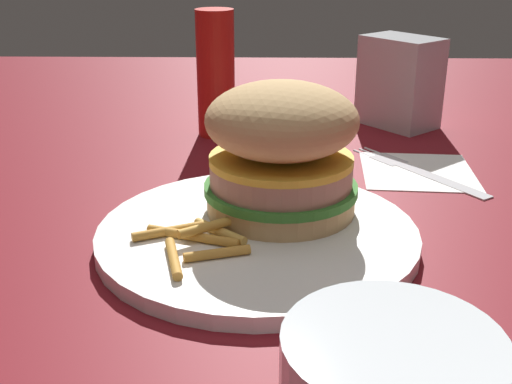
# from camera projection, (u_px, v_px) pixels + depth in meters

# --- Properties ---
(ground_plane) EXTENTS (1.60, 1.60, 0.00)m
(ground_plane) POSITION_uv_depth(u_px,v_px,m) (257.00, 245.00, 0.49)
(ground_plane) COLOR maroon
(plate) EXTENTS (0.25, 0.25, 0.01)m
(plate) POSITION_uv_depth(u_px,v_px,m) (256.00, 235.00, 0.50)
(plate) COLOR white
(plate) RESTS_ON ground_plane
(sandwich) EXTENTS (0.13, 0.13, 0.11)m
(sandwich) POSITION_uv_depth(u_px,v_px,m) (281.00, 148.00, 0.51)
(sandwich) COLOR tan
(sandwich) RESTS_ON plate
(fries_pile) EXTENTS (0.09, 0.09, 0.01)m
(fries_pile) POSITION_uv_depth(u_px,v_px,m) (196.00, 239.00, 0.47)
(fries_pile) COLOR gold
(fries_pile) RESTS_ON plate
(napkin) EXTENTS (0.12, 0.12, 0.00)m
(napkin) POSITION_uv_depth(u_px,v_px,m) (418.00, 171.00, 0.65)
(napkin) COLOR white
(napkin) RESTS_ON ground_plane
(fork) EXTENTS (0.11, 0.15, 0.00)m
(fork) POSITION_uv_depth(u_px,v_px,m) (417.00, 168.00, 0.65)
(fork) COLOR silver
(fork) RESTS_ON napkin
(napkin_dispenser) EXTENTS (0.10, 0.11, 0.11)m
(napkin_dispenser) POSITION_uv_depth(u_px,v_px,m) (400.00, 82.00, 0.78)
(napkin_dispenser) COLOR #B7BABF
(napkin_dispenser) RESTS_ON ground_plane
(ketchup_bottle) EXTENTS (0.04, 0.04, 0.15)m
(ketchup_bottle) POSITION_uv_depth(u_px,v_px,m) (216.00, 74.00, 0.74)
(ketchup_bottle) COLOR #B21914
(ketchup_bottle) RESTS_ON ground_plane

